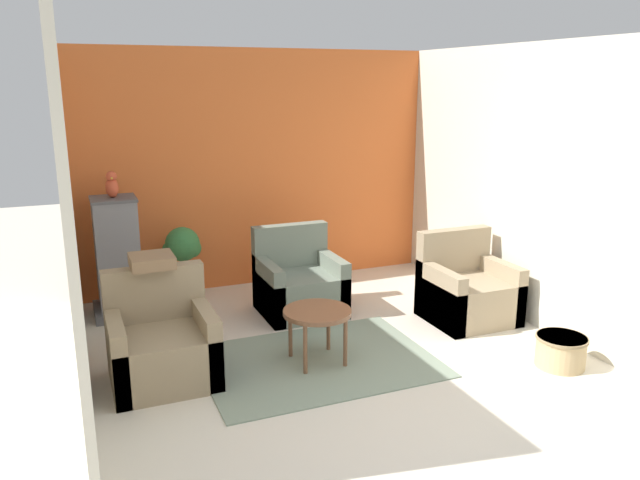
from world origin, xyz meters
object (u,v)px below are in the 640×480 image
at_px(birdcage, 118,260).
at_px(wicker_basket, 561,350).
at_px(coffee_table, 317,316).
at_px(armchair_right, 467,292).
at_px(armchair_middle, 299,285).
at_px(potted_plant, 183,254).
at_px(parrot, 112,185).
at_px(armchair_left, 162,347).

xyz_separation_m(birdcage, wicker_basket, (3.37, -2.73, -0.45)).
xyz_separation_m(coffee_table, armchair_right, (1.80, 0.36, -0.14)).
distance_m(birdcage, wicker_basket, 4.36).
distance_m(armchair_middle, wicker_basket, 2.64).
distance_m(coffee_table, armchair_middle, 1.26).
bearing_deg(armchair_middle, armchair_right, -29.57).
bearing_deg(coffee_table, potted_plant, 111.54).
bearing_deg(birdcage, parrot, 90.00).
relative_size(armchair_left, birdcage, 0.72).
xyz_separation_m(armchair_middle, birdcage, (-1.75, 0.65, 0.30)).
distance_m(armchair_right, parrot, 3.76).
distance_m(birdcage, potted_plant, 0.69).
distance_m(coffee_table, parrot, 2.55).
distance_m(coffee_table, birdcage, 2.38).
relative_size(coffee_table, parrot, 2.15).
height_order(armchair_right, parrot, parrot).
bearing_deg(parrot, birdcage, -90.00).
height_order(armchair_right, birdcage, birdcage).
relative_size(armchair_right, birdcage, 0.72).
bearing_deg(armchair_right, armchair_left, -176.61).
bearing_deg(armchair_left, potted_plant, 74.18).
relative_size(potted_plant, wicker_basket, 1.96).
height_order(coffee_table, armchair_middle, armchair_middle).
relative_size(coffee_table, birdcage, 0.47).
bearing_deg(armchair_left, wicker_basket, -18.09).
xyz_separation_m(birdcage, parrot, (0.00, 0.00, 0.78)).
bearing_deg(birdcage, potted_plant, 9.78).
bearing_deg(coffee_table, armchair_middle, 76.69).
bearing_deg(parrot, armchair_left, -84.22).
bearing_deg(wicker_basket, potted_plant, 133.29).
distance_m(armchair_right, wicker_basket, 1.24).
relative_size(armchair_left, potted_plant, 1.05).
distance_m(armchair_middle, potted_plant, 1.34).
bearing_deg(coffee_table, armchair_right, 11.26).
relative_size(birdcage, wicker_basket, 2.87).
bearing_deg(parrot, coffee_table, -51.86).
bearing_deg(parrot, armchair_middle, -20.32).
xyz_separation_m(armchair_middle, potted_plant, (-1.07, 0.77, 0.27)).
height_order(armchair_middle, parrot, parrot).
relative_size(armchair_right, potted_plant, 1.05).
bearing_deg(armchair_right, armchair_middle, 150.43).
relative_size(parrot, potted_plant, 0.32).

